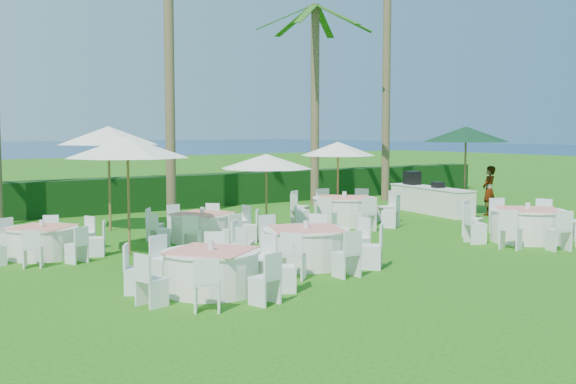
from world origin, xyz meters
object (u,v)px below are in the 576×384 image
Objects in this scene: banquet_table_d at (42,241)px; banquet_table_f at (344,210)px; umbrella_b at (266,161)px; banquet_table_e at (202,227)px; umbrella_a at (128,147)px; umbrella_green at (466,134)px; banquet_table_c at (527,224)px; umbrella_d at (338,149)px; buffet_table at (430,199)px; banquet_table_b at (306,246)px; staff_person at (489,191)px; umbrella_c at (108,136)px; banquet_table_a at (211,270)px.

banquet_table_f reaches higher than banquet_table_d.
banquet_table_e is at bearing 162.17° from umbrella_b.
umbrella_green is (12.39, 0.91, 0.24)m from umbrella_a.
banquet_table_c is 10.21m from umbrella_a.
umbrella_d is 0.84× the size of umbrella_green.
banquet_table_f is 1.15× the size of umbrella_a.
buffet_table is (2.61, 5.90, 0.04)m from banquet_table_c.
banquet_table_b is 6.67m from banquet_table_c.
banquet_table_f is at bearing -115.77° from umbrella_d.
umbrella_a is (-7.41, -1.25, 2.03)m from banquet_table_f.
banquet_table_d is 0.94× the size of umbrella_a.
buffet_table reaches higher than banquet_table_c.
staff_person is at bearing 1.44° from umbrella_a.
umbrella_green is at bearing 4.21° from umbrella_a.
umbrella_c reaches higher than umbrella_d.
banquet_table_c reaches higher than banquet_table_a.
umbrella_b is (-3.43, -0.93, 1.60)m from banquet_table_f.
banquet_table_a is 4.90m from umbrella_a.
banquet_table_d is 4.89m from umbrella_c.
umbrella_c is (-8.06, 8.05, 2.26)m from banquet_table_c.
umbrella_c reaches higher than banquet_table_a.
banquet_table_d is at bearing 156.10° from banquet_table_c.
banquet_table_a reaches higher than banquet_table_d.
umbrella_b is 0.98× the size of umbrella_d.
staff_person is (10.38, 3.71, 0.40)m from banquet_table_b.
staff_person is at bearing -48.02° from umbrella_green.
umbrella_a reaches higher than banquet_table_d.
banquet_table_c is 11.61m from umbrella_c.
umbrella_a reaches higher than umbrella_b.
buffet_table is at bearing 120.56° from umbrella_green.
banquet_table_b is 0.96× the size of banquet_table_f.
umbrella_green is (8.42, 0.60, 0.67)m from umbrella_b.
umbrella_d is 5.60m from staff_person.
banquet_table_b is at bearing -44.81° from banquet_table_d.
banquet_table_a is at bearing -132.19° from umbrella_b.
umbrella_b is 4.76m from umbrella_c.
umbrella_green reaches higher than banquet_table_f.
banquet_table_f is 1.34× the size of umbrella_d.
umbrella_a is 0.73× the size of buffet_table.
banquet_table_f reaches higher than banquet_table_b.
umbrella_a is at bearing -175.45° from umbrella_b.
umbrella_b reaches higher than banquet_table_b.
umbrella_green is (11.27, -3.16, 0.01)m from umbrella_c.
umbrella_b is 4.19m from umbrella_d.
umbrella_a is (-2.54, 3.39, 2.05)m from banquet_table_b.
banquet_table_f is (-1.77, 5.23, 0.00)m from banquet_table_c.
umbrella_c is 1.79× the size of staff_person.
umbrella_c reaches higher than banquet_table_d.
banquet_table_b is 1.11× the size of umbrella_a.
umbrella_d is at bearing 178.28° from buffet_table.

